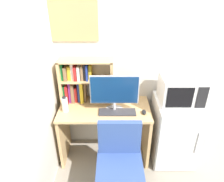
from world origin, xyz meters
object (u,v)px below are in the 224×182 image
object	(u,v)px
monitor	(114,92)
water_bottle	(64,105)
keyboard	(117,112)
wall_corkboard	(63,21)
desk_fan	(186,65)
computer_mouse	(143,112)
microwave	(180,90)
hutch_bookshelf	(79,80)
mini_fridge	(173,130)
desk_chair	(119,170)

from	to	relation	value
monitor	water_bottle	bearing A→B (deg)	-178.97
keyboard	wall_corkboard	xyz separation A→B (m)	(-0.60, 0.38, 0.97)
monitor	water_bottle	xyz separation A→B (m)	(-0.58, -0.01, -0.16)
monitor	desk_fan	distance (m)	0.84
computer_mouse	microwave	distance (m)	0.50
hutch_bookshelf	desk_fan	distance (m)	1.25
microwave	wall_corkboard	bearing A→B (deg)	167.26
keyboard	desk_fan	size ratio (longest dim) A/B	1.67
desk_fan	microwave	bearing A→B (deg)	154.17
keyboard	hutch_bookshelf	bearing A→B (deg)	148.02
monitor	keyboard	world-z (taller)	monitor
water_bottle	keyboard	bearing A→B (deg)	-3.57
keyboard	wall_corkboard	distance (m)	1.20
water_bottle	monitor	bearing A→B (deg)	1.03
monitor	computer_mouse	distance (m)	0.42
monitor	mini_fridge	world-z (taller)	monitor
water_bottle	desk_fan	xyz separation A→B (m)	(1.36, 0.04, 0.48)
hutch_bookshelf	computer_mouse	distance (m)	0.87
monitor	keyboard	bearing A→B (deg)	-53.89
water_bottle	mini_fridge	size ratio (longest dim) A/B	0.23
microwave	desk_fan	bearing A→B (deg)	-25.83
wall_corkboard	keyboard	bearing A→B (deg)	-32.49
hutch_bookshelf	keyboard	xyz separation A→B (m)	(0.46, -0.29, -0.28)
hutch_bookshelf	wall_corkboard	xyz separation A→B (m)	(-0.15, 0.10, 0.69)
computer_mouse	desk_fan	distance (m)	0.71
mini_fridge	wall_corkboard	world-z (taller)	wall_corkboard
hutch_bookshelf	desk_chair	size ratio (longest dim) A/B	0.72
water_bottle	hutch_bookshelf	bearing A→B (deg)	57.49
desk_chair	wall_corkboard	distance (m)	1.73
keyboard	microwave	world-z (taller)	microwave
keyboard	computer_mouse	size ratio (longest dim) A/B	4.93
monitor	mini_fridge	bearing A→B (deg)	2.30
computer_mouse	mini_fridge	distance (m)	0.55
monitor	mini_fridge	size ratio (longest dim) A/B	0.65
computer_mouse	mini_fridge	bearing A→B (deg)	12.41
hutch_bookshelf	desk_fan	bearing A→B (deg)	-9.88
keyboard	wall_corkboard	world-z (taller)	wall_corkboard
desk_chair	microwave	bearing A→B (deg)	39.75
mini_fridge	microwave	size ratio (longest dim) A/B	1.83
desk_chair	monitor	bearing A→B (deg)	95.06
computer_mouse	water_bottle	size ratio (longest dim) A/B	0.44
monitor	mini_fridge	xyz separation A→B (m)	(0.77, 0.03, -0.58)
keyboard	desk_fan	bearing A→B (deg)	5.88
computer_mouse	water_bottle	xyz separation A→B (m)	(-0.93, 0.05, 0.07)
hutch_bookshelf	desk_chair	world-z (taller)	hutch_bookshelf
microwave	desk_fan	xyz separation A→B (m)	(0.01, -0.01, 0.30)
water_bottle	computer_mouse	bearing A→B (deg)	-3.20
monitor	microwave	bearing A→B (deg)	2.52
monitor	wall_corkboard	world-z (taller)	wall_corkboard
hutch_bookshelf	keyboard	bearing A→B (deg)	-31.98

